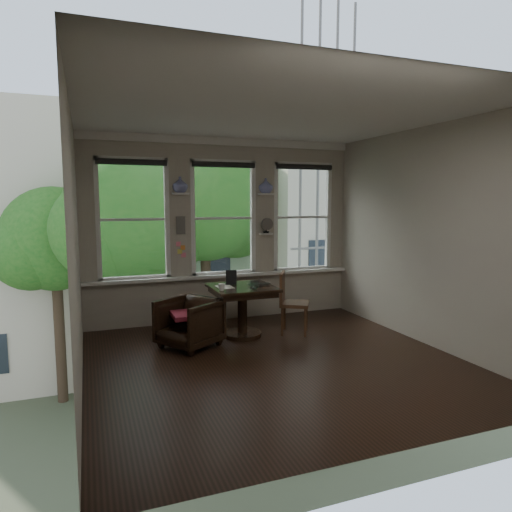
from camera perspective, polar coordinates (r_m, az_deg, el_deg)
name	(u,v)px	position (r m, az deg, el deg)	size (l,w,h in m)	color
ground	(275,361)	(5.84, 2.39, -13.01)	(4.50, 4.50, 0.00)	black
ceiling	(276,114)	(5.58, 2.56, 17.36)	(4.50, 4.50, 0.00)	silver
wall_back	(223,230)	(7.62, -4.14, 3.23)	(4.50, 4.50, 0.00)	#B8B29D
wall_front	(393,266)	(3.56, 16.74, -1.27)	(4.50, 4.50, 0.00)	#B8B29D
wall_left	(76,248)	(5.08, -21.62, 0.91)	(4.50, 4.50, 0.00)	#B8B29D
wall_right	(426,236)	(6.71, 20.47, 2.31)	(4.50, 4.50, 0.00)	#B8B29D
window_left	(133,219)	(7.34, -15.12, 4.43)	(1.10, 0.12, 1.90)	white
window_center	(223,218)	(7.61, -4.16, 4.73)	(1.10, 0.12, 1.90)	white
window_right	(302,217)	(8.14, 5.72, 4.86)	(1.10, 0.12, 1.90)	white
shelf_left	(180,194)	(7.34, -9.45, 7.70)	(0.26, 0.16, 0.03)	white
shelf_right	(266,194)	(7.75, 1.23, 7.74)	(0.26, 0.16, 0.03)	white
intercom	(181,225)	(7.38, -9.42, 3.81)	(0.14, 0.06, 0.28)	#59544F
sticky_notes	(181,247)	(7.41, -9.37, 1.11)	(0.16, 0.01, 0.24)	pink
desk_fan	(266,228)	(7.75, 1.27, 3.53)	(0.20, 0.20, 0.24)	#59544F
vase_left	(180,185)	(7.34, -9.47, 8.78)	(0.24, 0.24, 0.25)	white
vase_right	(266,186)	(7.75, 1.23, 8.77)	(0.24, 0.24, 0.25)	white
table	(242,311)	(6.74, -1.72, -6.93)	(0.90, 0.90, 0.75)	black
armchair_left	(189,323)	(6.34, -8.35, -8.28)	(0.71, 0.73, 0.67)	black
cushion_red	(189,315)	(6.31, -8.37, -7.27)	(0.45, 0.45, 0.06)	maroon
side_chair_right	(295,303)	(6.90, 4.86, -5.89)	(0.42, 0.42, 0.92)	#452918
laptop	(260,285)	(6.68, 0.51, -3.65)	(0.34, 0.22, 0.03)	black
mug	(222,287)	(6.35, -4.31, -3.90)	(0.10, 0.10, 0.10)	white
drinking_glass	(254,285)	(6.44, -0.22, -3.68)	(0.14, 0.14, 0.11)	white
tablet	(231,277)	(6.76, -3.12, -2.70)	(0.16, 0.02, 0.22)	black
papers	(225,287)	(6.61, -3.94, -3.87)	(0.22, 0.30, 0.00)	silver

